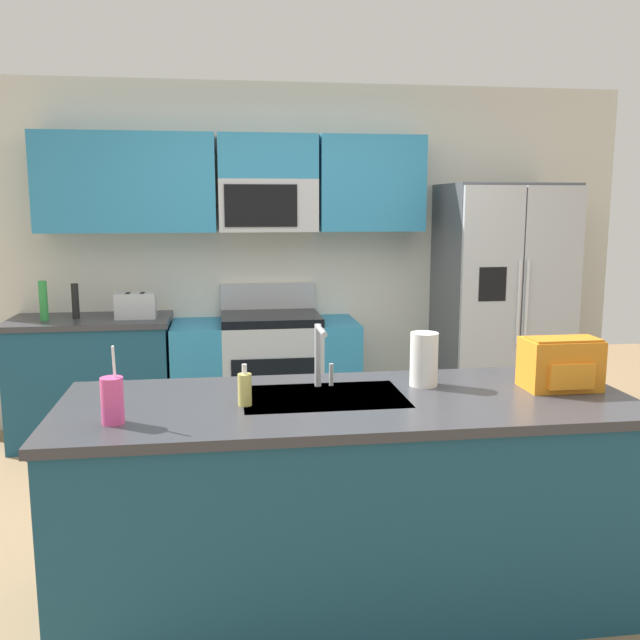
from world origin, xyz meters
name	(u,v)px	position (x,y,z in m)	size (l,w,h in m)	color
ground_plane	(339,542)	(0.00, 0.00, 0.00)	(9.00, 9.00, 0.00)	#997A56
kitchen_wall_unit	(276,234)	(-0.14, 2.08, 1.47)	(5.20, 0.43, 2.60)	silver
back_counter	(93,379)	(-1.50, 1.80, 0.45)	(1.13, 0.63, 0.90)	navy
range_oven	(266,374)	(-0.25, 1.80, 0.44)	(1.36, 0.61, 1.10)	#B7BABF
refrigerator	(501,307)	(1.54, 1.73, 0.93)	(0.90, 0.76, 1.85)	#4C4F54
island_counter	(348,500)	(-0.05, -0.50, 0.45)	(2.39, 0.89, 0.90)	navy
toaster	(136,306)	(-1.17, 1.75, 0.99)	(0.28, 0.16, 0.18)	#B7BABF
pepper_mill	(75,301)	(-1.59, 1.80, 1.02)	(0.05, 0.05, 0.25)	black
bottle_green	(43,301)	(-1.79, 1.74, 1.04)	(0.06, 0.06, 0.28)	green
sink_faucet	(320,350)	(-0.14, -0.30, 1.07)	(0.09, 0.21, 0.28)	#B7BABF
drink_cup_pink	(112,400)	(-0.97, -0.70, 0.99)	(0.08, 0.08, 0.29)	#EA4C93
soap_dispenser	(245,389)	(-0.48, -0.53, 0.97)	(0.06, 0.06, 0.17)	#D8CC66
paper_towel_roll	(424,359)	(0.32, -0.33, 1.02)	(0.12, 0.12, 0.24)	white
backpack	(561,363)	(0.90, -0.47, 1.02)	(0.32, 0.22, 0.23)	orange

